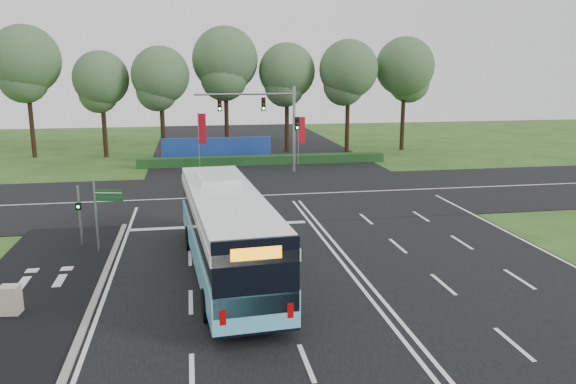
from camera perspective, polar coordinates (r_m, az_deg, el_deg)
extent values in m
plane|color=#234D19|center=(26.76, 4.44, -5.95)|extent=(120.00, 120.00, 0.00)
cube|color=black|center=(26.75, 4.44, -5.91)|extent=(20.00, 120.00, 0.04)
cube|color=black|center=(38.07, -0.02, -0.28)|extent=(120.00, 14.00, 0.05)
cube|color=black|center=(23.95, -24.32, -9.26)|extent=(5.00, 18.00, 0.06)
cube|color=gray|center=(23.44, -18.57, -9.16)|extent=(0.25, 18.00, 0.12)
cube|color=#63C5E5|center=(23.45, -6.22, -5.65)|extent=(3.67, 13.34, 1.21)
cube|color=black|center=(23.62, -6.19, -6.92)|extent=(3.64, 13.27, 0.33)
cube|color=black|center=(23.13, -6.28, -3.07)|extent=(3.55, 13.13, 1.04)
cube|color=white|center=(22.96, -6.32, -1.48)|extent=(3.67, 13.34, 0.38)
cube|color=white|center=(22.87, -6.35, -0.55)|extent=(3.58, 12.81, 0.38)
cube|color=white|center=(25.47, -7.20, 1.53)|extent=(1.99, 3.41, 0.27)
cube|color=black|center=(16.98, -3.24, -8.66)|extent=(2.66, 0.31, 2.42)
cube|color=orange|center=(16.68, -3.25, -6.25)|extent=(1.54, 0.17, 0.38)
cylinder|color=black|center=(27.06, -10.00, -4.62)|extent=(0.39, 1.16, 1.14)
cylinder|color=black|center=(27.33, -4.58, -4.29)|extent=(0.39, 1.16, 1.14)
cylinder|color=black|center=(19.65, -8.27, -11.29)|extent=(0.39, 1.16, 1.14)
cylinder|color=black|center=(20.03, -0.77, -10.67)|extent=(0.39, 1.16, 1.14)
cylinder|color=gray|center=(28.57, -20.37, -2.37)|extent=(0.12, 0.12, 3.01)
cube|color=black|center=(28.27, -20.52, -1.37)|extent=(0.25, 0.17, 0.34)
sphere|color=#19F233|center=(28.17, -20.56, -1.42)|extent=(0.12, 0.12, 0.12)
cylinder|color=gray|center=(27.40, -18.90, -2.36)|extent=(0.10, 0.10, 3.48)
cube|color=#0C4818|center=(26.92, -17.77, -0.07)|extent=(1.29, 0.33, 0.26)
cube|color=#0C4818|center=(26.98, -17.73, -0.70)|extent=(1.29, 0.33, 0.19)
cube|color=white|center=(26.88, -17.78, -0.08)|extent=(1.19, 0.26, 0.03)
cube|color=#BFB099|center=(22.10, -26.36, -9.86)|extent=(0.70, 0.61, 1.07)
cylinder|color=gray|center=(48.27, -9.05, 5.16)|extent=(0.07, 0.07, 4.81)
cube|color=#B30F1D|center=(48.03, -8.70, 6.36)|extent=(0.62, 0.26, 2.57)
cylinder|color=gray|center=(49.52, 1.05, 5.23)|extent=(0.07, 0.07, 4.35)
cube|color=#B30F1D|center=(49.49, 1.41, 6.29)|extent=(0.58, 0.08, 2.32)
cylinder|color=gray|center=(46.11, 0.61, 6.35)|extent=(0.24, 0.24, 7.00)
cylinder|color=gray|center=(45.33, -4.43, 9.88)|extent=(8.00, 0.16, 0.16)
cube|color=black|center=(45.54, -2.51, 8.91)|extent=(0.32, 0.28, 1.05)
cube|color=black|center=(45.22, -6.97, 8.81)|extent=(0.32, 0.28, 1.05)
cube|color=black|center=(46.11, 0.92, 6.97)|extent=(0.32, 0.28, 1.05)
cube|color=#123416|center=(50.13, -2.49, 3.26)|extent=(22.00, 1.20, 0.80)
cube|color=navy|center=(52.14, -7.23, 4.31)|extent=(10.00, 0.30, 2.20)
cylinder|color=black|center=(58.96, -24.69, 7.41)|extent=(0.44, 0.44, 8.73)
sphere|color=#3D5B36|center=(58.82, -25.13, 12.08)|extent=(6.43, 6.43, 6.43)
cylinder|color=black|center=(56.83, -18.20, 6.94)|extent=(0.44, 0.44, 7.08)
sphere|color=#3D5B36|center=(56.63, -18.48, 10.88)|extent=(5.22, 5.22, 5.22)
cylinder|color=black|center=(55.47, -12.65, 7.29)|extent=(0.44, 0.44, 7.39)
sphere|color=#3D5B36|center=(55.27, -12.85, 11.51)|extent=(5.44, 5.44, 5.44)
cylinder|color=black|center=(57.10, -6.29, 8.36)|extent=(0.44, 0.44, 8.78)
sphere|color=#3D5B36|center=(56.96, -6.40, 13.24)|extent=(6.47, 6.47, 6.47)
cylinder|color=black|center=(57.60, -0.12, 7.93)|extent=(0.44, 0.44, 7.70)
sphere|color=#3D5B36|center=(57.42, -0.12, 12.17)|extent=(5.67, 5.67, 5.67)
cylinder|color=black|center=(57.25, 6.06, 7.94)|extent=(0.44, 0.44, 7.90)
sphere|color=#3D5B36|center=(57.07, 6.17, 12.31)|extent=(5.82, 5.82, 5.82)
cylinder|color=black|center=(60.09, 11.61, 8.09)|extent=(0.44, 0.44, 8.15)
sphere|color=#3D5B36|center=(59.93, 11.80, 12.38)|extent=(6.00, 6.00, 6.00)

